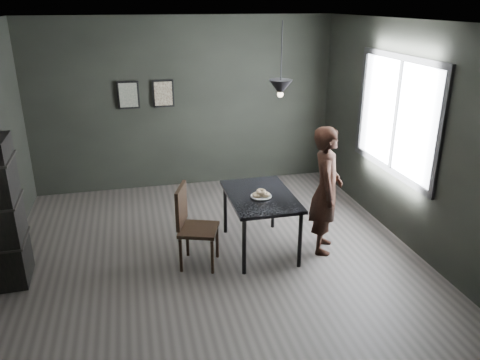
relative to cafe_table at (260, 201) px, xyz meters
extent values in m
plane|color=#332E2C|center=(-0.60, 0.00, -0.67)|extent=(5.00, 5.00, 0.00)
cube|color=black|center=(-0.60, 2.50, 0.73)|extent=(5.00, 0.10, 2.80)
cube|color=silver|center=(-0.60, 0.00, 2.13)|extent=(5.00, 5.00, 0.02)
cube|color=white|center=(1.88, 0.20, 0.93)|extent=(0.02, 1.80, 1.40)
cube|color=black|center=(1.87, 0.20, 0.93)|extent=(0.04, 1.96, 1.56)
cube|color=black|center=(0.00, 0.00, 0.06)|extent=(0.80, 1.20, 0.04)
cylinder|color=black|center=(-0.34, -0.54, -0.32)|extent=(0.05, 0.05, 0.71)
cylinder|color=black|center=(0.34, -0.54, -0.32)|extent=(0.05, 0.05, 0.71)
cylinder|color=black|center=(-0.34, 0.54, -0.32)|extent=(0.05, 0.05, 0.71)
cylinder|color=black|center=(0.34, 0.54, -0.32)|extent=(0.05, 0.05, 0.71)
cylinder|color=white|center=(-0.01, -0.08, 0.08)|extent=(0.23, 0.23, 0.01)
torus|color=beige|center=(0.04, -0.08, 0.11)|extent=(0.12, 0.12, 0.04)
torus|color=beige|center=(-0.06, -0.07, 0.11)|extent=(0.12, 0.12, 0.04)
torus|color=beige|center=(-0.01, -0.08, 0.15)|extent=(0.15, 0.15, 0.06)
imported|color=black|center=(0.79, -0.19, 0.14)|extent=(0.59, 0.70, 1.62)
cube|color=black|center=(-0.81, -0.21, -0.20)|extent=(0.56, 0.56, 0.04)
cube|color=black|center=(-1.00, -0.14, 0.10)|extent=(0.18, 0.43, 0.48)
cylinder|color=black|center=(-1.05, -0.32, -0.46)|extent=(0.04, 0.04, 0.43)
cylinder|color=black|center=(-0.70, -0.45, -0.46)|extent=(0.04, 0.04, 0.43)
cylinder|color=black|center=(-0.93, 0.03, -0.46)|extent=(0.04, 0.04, 0.43)
cylinder|color=black|center=(-0.58, -0.10, -0.46)|extent=(0.04, 0.04, 0.43)
cube|color=black|center=(-2.92, -0.05, 0.17)|extent=(0.34, 0.57, 1.68)
cylinder|color=black|center=(0.25, 0.10, 1.75)|extent=(0.01, 0.01, 0.75)
cone|color=black|center=(0.25, 0.10, 1.38)|extent=(0.28, 0.28, 0.18)
sphere|color=#FFE0B2|center=(0.25, 0.10, 1.30)|extent=(0.07, 0.07, 0.07)
cube|color=black|center=(-1.50, 2.47, 0.93)|extent=(0.34, 0.03, 0.44)
cube|color=#384F44|center=(-1.50, 2.45, 0.93)|extent=(0.28, 0.01, 0.38)
cube|color=black|center=(-0.95, 2.47, 0.93)|extent=(0.34, 0.03, 0.44)
cube|color=brown|center=(-0.95, 2.45, 0.93)|extent=(0.28, 0.01, 0.38)
camera|label=1|loc=(-1.48, -5.14, 2.34)|focal=35.00mm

